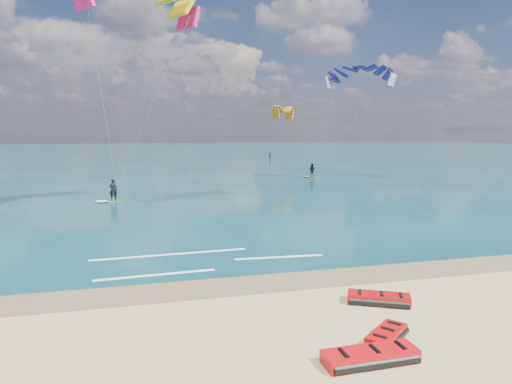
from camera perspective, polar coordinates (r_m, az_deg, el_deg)
ground at (r=54.48m, az=-12.18°, el=1.13°), size 320.00×320.00×0.00m
wet_sand_strip at (r=18.27m, az=-7.37°, el=-11.88°), size 320.00×2.40×0.01m
sea at (r=118.27m, az=-13.45°, el=4.59°), size 320.00×200.00×0.04m
packed_kite_left at (r=13.27m, az=14.08°, el=-19.98°), size 2.80×1.19×0.42m
packed_kite_mid at (r=17.26m, az=15.05°, el=-13.30°), size 2.62×2.09×0.41m
packed_kite_right at (r=14.59m, az=15.99°, el=-17.39°), size 2.08×1.94×0.36m
kitesurfer_main at (r=37.73m, az=-15.94°, el=12.68°), size 10.59×9.55×18.42m
kitesurfer_far at (r=58.01m, az=10.04°, el=9.20°), size 10.23×9.50×15.01m
shoreline_foam at (r=21.82m, az=-7.65°, el=-8.49°), size 11.03×3.62×0.01m
distant_kites at (r=94.86m, az=-25.75°, el=6.88°), size 77.28×29.36×14.53m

